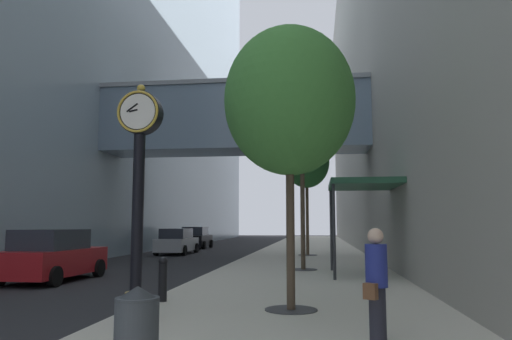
{
  "coord_description": "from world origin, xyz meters",
  "views": [
    {
      "loc": [
        4.01,
        -2.4,
        1.92
      ],
      "look_at": [
        1.03,
        20.99,
        4.59
      ],
      "focal_mm": 33.6,
      "sensor_mm": 36.0,
      "label": 1
    }
  ],
  "objects_px": {
    "street_tree_near": "(289,101)",
    "street_tree_mid_far": "(307,162)",
    "street_tree_mid_near": "(302,141)",
    "bollard_third": "(163,278)",
    "pedestrian_walking": "(376,281)",
    "car_black_near": "(196,238)",
    "car_red_mid": "(53,256)",
    "car_silver_far": "(177,242)",
    "street_clock": "(138,188)",
    "trash_bin": "(137,330)"
  },
  "relations": [
    {
      "from": "street_tree_near",
      "to": "street_tree_mid_far",
      "type": "bearing_deg",
      "value": 90.0
    },
    {
      "from": "street_tree_mid_near",
      "to": "street_tree_near",
      "type": "bearing_deg",
      "value": -90.0
    },
    {
      "from": "bollard_third",
      "to": "street_tree_mid_near",
      "type": "distance_m",
      "value": 9.88
    },
    {
      "from": "pedestrian_walking",
      "to": "car_black_near",
      "type": "height_order",
      "value": "pedestrian_walking"
    },
    {
      "from": "car_red_mid",
      "to": "car_silver_far",
      "type": "distance_m",
      "value": 14.8
    },
    {
      "from": "street_tree_mid_near",
      "to": "car_black_near",
      "type": "relative_size",
      "value": 1.62
    },
    {
      "from": "pedestrian_walking",
      "to": "car_black_near",
      "type": "bearing_deg",
      "value": 109.43
    },
    {
      "from": "street_clock",
      "to": "bollard_third",
      "type": "height_order",
      "value": "street_clock"
    },
    {
      "from": "street_clock",
      "to": "street_tree_near",
      "type": "height_order",
      "value": "street_tree_near"
    },
    {
      "from": "street_tree_mid_near",
      "to": "trash_bin",
      "type": "relative_size",
      "value": 6.22
    },
    {
      "from": "street_tree_mid_far",
      "to": "car_red_mid",
      "type": "bearing_deg",
      "value": -123.5
    },
    {
      "from": "street_clock",
      "to": "pedestrian_walking",
      "type": "distance_m",
      "value": 4.66
    },
    {
      "from": "trash_bin",
      "to": "car_silver_far",
      "type": "relative_size",
      "value": 0.23
    },
    {
      "from": "pedestrian_walking",
      "to": "car_silver_far",
      "type": "bearing_deg",
      "value": 113.69
    },
    {
      "from": "car_black_near",
      "to": "car_silver_far",
      "type": "bearing_deg",
      "value": -85.24
    },
    {
      "from": "trash_bin",
      "to": "street_clock",
      "type": "bearing_deg",
      "value": 111.58
    },
    {
      "from": "trash_bin",
      "to": "car_silver_far",
      "type": "xyz_separation_m",
      "value": [
        -6.87,
        24.71,
        0.12
      ]
    },
    {
      "from": "street_tree_mid_far",
      "to": "street_clock",
      "type": "bearing_deg",
      "value": -98.22
    },
    {
      "from": "street_tree_mid_near",
      "to": "car_red_mid",
      "type": "relative_size",
      "value": 1.52
    },
    {
      "from": "car_black_near",
      "to": "car_silver_far",
      "type": "relative_size",
      "value": 0.88
    },
    {
      "from": "bollard_third",
      "to": "pedestrian_walking",
      "type": "relative_size",
      "value": 0.6
    },
    {
      "from": "pedestrian_walking",
      "to": "street_tree_mid_near",
      "type": "bearing_deg",
      "value": 97.27
    },
    {
      "from": "street_tree_mid_far",
      "to": "car_black_near",
      "type": "height_order",
      "value": "street_tree_mid_far"
    },
    {
      "from": "street_clock",
      "to": "car_red_mid",
      "type": "height_order",
      "value": "street_clock"
    },
    {
      "from": "street_tree_mid_near",
      "to": "trash_bin",
      "type": "xyz_separation_m",
      "value": [
        -1.56,
        -13.62,
        -4.59
      ]
    },
    {
      "from": "street_clock",
      "to": "street_tree_mid_near",
      "type": "height_order",
      "value": "street_tree_mid_near"
    },
    {
      "from": "street_tree_near",
      "to": "street_tree_mid_far",
      "type": "relative_size",
      "value": 0.88
    },
    {
      "from": "street_tree_near",
      "to": "car_red_mid",
      "type": "xyz_separation_m",
      "value": [
        -8.39,
        5.25,
        -3.76
      ]
    },
    {
      "from": "street_clock",
      "to": "bollard_third",
      "type": "xyz_separation_m",
      "value": [
        -0.22,
        2.27,
        -1.93
      ]
    },
    {
      "from": "street_tree_mid_far",
      "to": "street_tree_near",
      "type": "bearing_deg",
      "value": -90.0
    },
    {
      "from": "bollard_third",
      "to": "street_tree_near",
      "type": "distance_m",
      "value": 5.01
    },
    {
      "from": "street_tree_mid_far",
      "to": "street_tree_mid_near",
      "type": "bearing_deg",
      "value": -90.0
    },
    {
      "from": "street_tree_mid_near",
      "to": "car_black_near",
      "type": "bearing_deg",
      "value": 116.29
    },
    {
      "from": "street_clock",
      "to": "street_tree_near",
      "type": "relative_size",
      "value": 0.74
    },
    {
      "from": "street_tree_mid_near",
      "to": "pedestrian_walking",
      "type": "xyz_separation_m",
      "value": [
        1.46,
        -11.48,
        -4.22
      ]
    },
    {
      "from": "car_red_mid",
      "to": "car_silver_far",
      "type": "relative_size",
      "value": 0.94
    },
    {
      "from": "street_tree_mid_far",
      "to": "pedestrian_walking",
      "type": "relative_size",
      "value": 4.05
    },
    {
      "from": "bollard_third",
      "to": "trash_bin",
      "type": "height_order",
      "value": "trash_bin"
    },
    {
      "from": "bollard_third",
      "to": "car_silver_far",
      "type": "relative_size",
      "value": 0.23
    },
    {
      "from": "street_tree_near",
      "to": "pedestrian_walking",
      "type": "bearing_deg",
      "value": -59.8
    },
    {
      "from": "pedestrian_walking",
      "to": "car_red_mid",
      "type": "distance_m",
      "value": 12.55
    },
    {
      "from": "pedestrian_walking",
      "to": "car_red_mid",
      "type": "xyz_separation_m",
      "value": [
        -9.85,
        7.77,
        -0.21
      ]
    },
    {
      "from": "trash_bin",
      "to": "street_tree_mid_near",
      "type": "bearing_deg",
      "value": 83.44
    },
    {
      "from": "street_clock",
      "to": "bollard_third",
      "type": "distance_m",
      "value": 2.99
    },
    {
      "from": "street_tree_mid_far",
      "to": "car_black_near",
      "type": "relative_size",
      "value": 1.73
    },
    {
      "from": "street_clock",
      "to": "street_tree_mid_near",
      "type": "bearing_deg",
      "value": 74.99
    },
    {
      "from": "street_tree_near",
      "to": "trash_bin",
      "type": "bearing_deg",
      "value": -108.57
    },
    {
      "from": "car_red_mid",
      "to": "street_tree_near",
      "type": "bearing_deg",
      "value": -32.04
    },
    {
      "from": "street_clock",
      "to": "car_red_mid",
      "type": "bearing_deg",
      "value": 129.52
    },
    {
      "from": "bollard_third",
      "to": "trash_bin",
      "type": "xyz_separation_m",
      "value": [
        1.46,
        -5.41,
        0.0
      ]
    }
  ]
}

